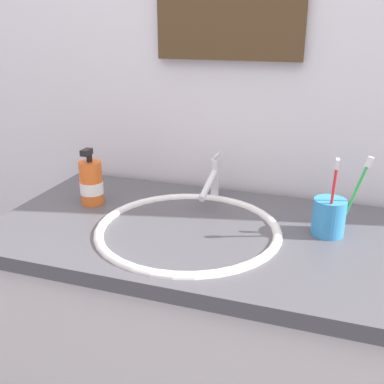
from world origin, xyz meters
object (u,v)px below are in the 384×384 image
Objects in this scene: faucet at (213,180)px; toothbrush_red at (333,193)px; toothbrush_cup at (329,217)px; soap_dispenser at (91,183)px; toothbrush_green at (356,191)px.

toothbrush_red is (0.33, -0.16, 0.06)m from faucet.
soap_dispenser is at bearing -179.31° from toothbrush_cup.
toothbrush_green reaches higher than toothbrush_cup.
faucet is 0.40m from toothbrush_green.
toothbrush_green is (0.38, -0.12, 0.05)m from faucet.
faucet is 0.87× the size of toothbrush_red.
toothbrush_green is at bearing -17.48° from faucet.
toothbrush_cup is (0.33, -0.13, -0.02)m from faucet.
toothbrush_red is 1.23× the size of soap_dispenser.
toothbrush_cup is 0.64m from soap_dispenser.
toothbrush_cup is 0.46× the size of toothbrush_green.
soap_dispenser reaches higher than faucet.
faucet is 0.34m from soap_dispenser.
toothbrush_green is 0.69m from soap_dispenser.
faucet is at bearing 23.35° from soap_dispenser.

